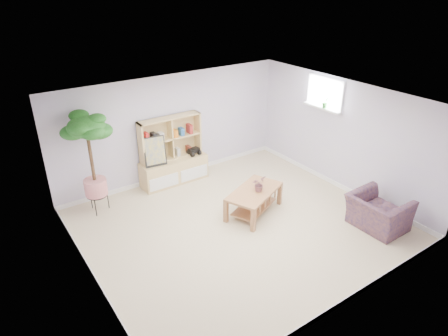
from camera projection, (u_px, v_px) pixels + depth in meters
floor at (238, 225)px, 7.60m from camera, size 5.50×5.00×0.01m
ceiling at (240, 103)px, 6.54m from camera, size 5.50×5.00×0.01m
walls at (239, 169)px, 7.07m from camera, size 5.51×5.01×2.40m
baseboard at (238, 223)px, 7.58m from camera, size 5.50×5.00×0.10m
window at (325, 93)px, 8.55m from camera, size 0.10×0.98×0.68m
window_sill at (322, 108)px, 8.66m from camera, size 0.14×1.00×0.04m
storage_unit at (173, 151)px, 8.84m from camera, size 1.53×0.52×1.53m
poster at (155, 152)px, 8.48m from camera, size 0.48×0.17×0.65m
toy_truck at (194, 151)px, 9.09m from camera, size 0.36×0.26×0.18m
coffee_table at (254, 202)px, 7.89m from camera, size 1.39×1.10×0.50m
table_plant at (259, 184)px, 7.71m from camera, size 0.34×0.33×0.29m
floor_tree at (92, 164)px, 7.60m from camera, size 0.82×0.82×2.07m
armchair at (378, 210)px, 7.38m from camera, size 0.87×1.00×0.74m
sill_plant at (325, 102)px, 8.53m from camera, size 0.16×0.14×0.25m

